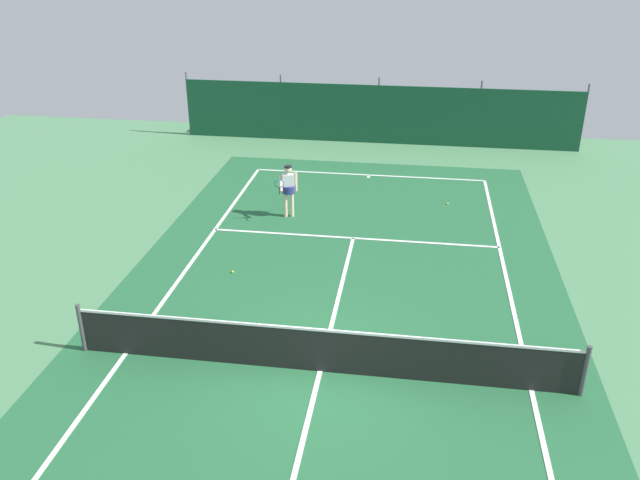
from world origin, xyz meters
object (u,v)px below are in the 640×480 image
object	(u,v)px
tennis_player	(288,187)
parked_car	(320,107)
tennis_ball_near_player	(448,204)
tennis_ball_midcourt	(233,272)
tennis_net	(320,350)

from	to	relation	value
tennis_player	parked_car	world-z (taller)	parked_car
tennis_ball_near_player	tennis_ball_midcourt	bearing A→B (deg)	-134.97
tennis_net	tennis_ball_midcourt	world-z (taller)	tennis_net
tennis_player	tennis_ball_midcourt	distance (m)	4.06
tennis_ball_midcourt	tennis_net	bearing A→B (deg)	-53.19
tennis_ball_near_player	tennis_ball_midcourt	world-z (taller)	same
tennis_net	tennis_player	world-z (taller)	tennis_player
tennis_net	parked_car	distance (m)	18.55
tennis_player	parked_car	bearing A→B (deg)	-99.57
tennis_ball_midcourt	parked_car	distance (m)	14.53
tennis_ball_midcourt	parked_car	bearing A→B (deg)	89.62
tennis_player	parked_car	size ratio (longest dim) A/B	0.37
tennis_net	parked_car	size ratio (longest dim) A/B	2.31
tennis_net	parked_car	bearing A→B (deg)	98.57
tennis_ball_near_player	parked_car	world-z (taller)	parked_car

